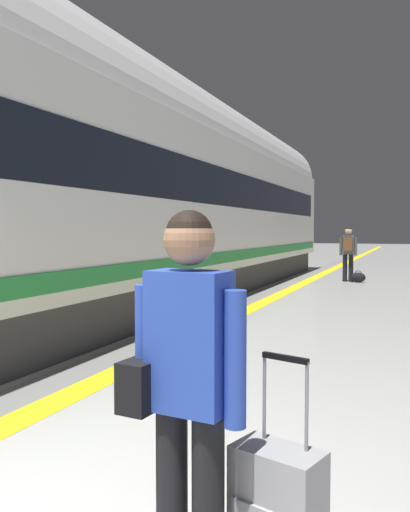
{
  "coord_description": "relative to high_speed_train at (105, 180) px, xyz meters",
  "views": [
    {
      "loc": [
        2.31,
        -1.48,
        1.6
      ],
      "look_at": [
        -0.49,
        5.51,
        1.22
      ],
      "focal_mm": 36.98,
      "sensor_mm": 36.0,
      "label": 1
    }
  ],
  "objects": [
    {
      "name": "safety_line_strip",
      "position": [
        2.19,
        3.22,
        -2.5
      ],
      "size": [
        0.36,
        80.0,
        0.01
      ],
      "primitive_type": "cube",
      "color": "yellow",
      "rests_on": "ground"
    },
    {
      "name": "duffel_bag_near",
      "position": [
        3.67,
        8.19,
        -2.35
      ],
      "size": [
        0.44,
        0.26,
        0.36
      ],
      "color": "black",
      "rests_on": "ground"
    },
    {
      "name": "traveller_foreground",
      "position": [
        4.37,
        -6.24,
        -1.53
      ],
      "size": [
        0.54,
        0.29,
        1.68
      ],
      "color": "black",
      "rests_on": "ground"
    },
    {
      "name": "high_speed_train",
      "position": [
        0.0,
        0.0,
        0.0
      ],
      "size": [
        2.94,
        27.69,
        4.97
      ],
      "color": "#38383D",
      "rests_on": "ground"
    },
    {
      "name": "tactile_edge_band",
      "position": [
        1.82,
        3.22,
        -2.5
      ],
      "size": [
        0.7,
        80.0,
        0.01
      ],
      "primitive_type": "cube",
      "color": "slate",
      "rests_on": "ground"
    },
    {
      "name": "passenger_near",
      "position": [
        3.35,
        8.32,
        -1.5
      ],
      "size": [
        0.52,
        0.34,
        1.68
      ],
      "color": "black",
      "rests_on": "ground"
    }
  ]
}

